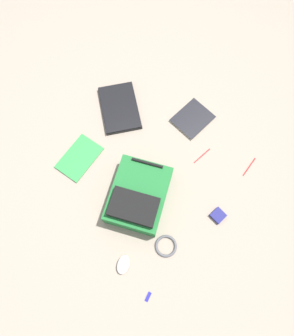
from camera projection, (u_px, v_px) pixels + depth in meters
ground_plane at (141, 170)px, 1.92m from camera, size 3.95×3.95×0.00m
backpack at (138, 196)px, 1.78m from camera, size 0.43×0.48×0.17m
laptop at (120, 108)px, 2.04m from camera, size 0.42×0.41×0.03m
book_red at (79, 158)px, 1.94m from camera, size 0.19×0.28×0.01m
book_manual at (193, 119)px, 2.02m from camera, size 0.24×0.27×0.02m
computer_mouse at (123, 265)px, 1.71m from camera, size 0.10×0.12×0.04m
cable_coil at (166, 246)px, 1.75m from camera, size 0.13×0.13×0.02m
pen_black at (202, 156)px, 1.94m from camera, size 0.04×0.14×0.01m
pen_blue at (249, 167)px, 1.92m from camera, size 0.01×0.15×0.01m
earbud_pouch at (218, 216)px, 1.81m from camera, size 0.09×0.09×0.03m
usb_stick at (148, 297)px, 1.67m from camera, size 0.03×0.05×0.01m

